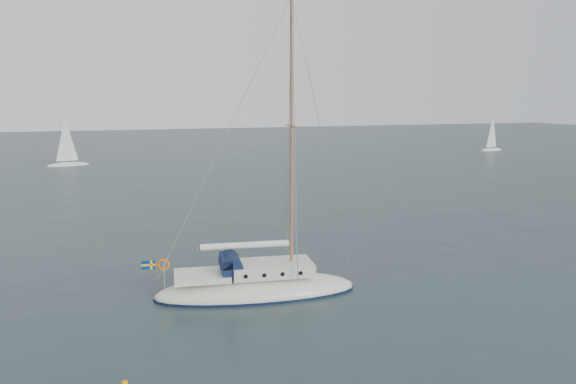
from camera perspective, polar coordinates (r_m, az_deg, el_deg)
name	(u,v)px	position (r m, az deg, el deg)	size (l,w,h in m)	color
ground	(333,291)	(28.85, 4.64, -9.95)	(300.00, 300.00, 0.00)	black
sailboat	(257,272)	(27.95, -3.22, -8.15)	(10.48, 3.13, 14.92)	beige
dinghy	(200,285)	(29.40, -8.95, -9.31)	(2.75, 1.24, 0.39)	#4D4E53
distant_yacht_b	(492,134)	(109.36, 20.02, 5.56)	(5.32, 2.84, 7.05)	silver
distant_yacht_c	(66,143)	(85.68, -21.60, 4.65)	(5.73, 3.05, 7.59)	silver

